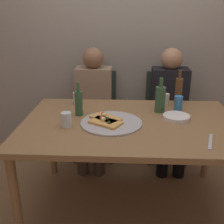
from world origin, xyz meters
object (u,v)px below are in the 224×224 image
(pizza_slice_last, at_px, (105,122))
(tumbler_far, at_px, (78,98))
(pizza_slice_extra, at_px, (106,118))
(table_knife, at_px, (210,142))
(pizza_tray, at_px, (111,123))
(beer_bottle, at_px, (179,90))
(guest_in_sweater, at_px, (93,102))
(plate_stack, at_px, (176,117))
(wine_glass, at_px, (165,99))
(chair_left, at_px, (95,108))
(soda_can, at_px, (178,103))
(chair_right, at_px, (167,110))
(dining_table, at_px, (130,131))
(wine_bottle, at_px, (160,99))
(tumbler_near, at_px, (66,120))
(water_bottle, at_px, (79,103))
(guest_in_beanie, at_px, (170,103))

(pizza_slice_last, bearing_deg, tumbler_far, 121.23)
(pizza_slice_extra, distance_m, table_knife, 0.74)
(pizza_tray, xyz_separation_m, tumbler_far, (-0.31, 0.41, 0.05))
(beer_bottle, height_order, guest_in_sweater, guest_in_sweater)
(pizza_slice_extra, xyz_separation_m, plate_stack, (0.53, 0.07, -0.01))
(beer_bottle, distance_m, wine_glass, 0.14)
(chair_left, xyz_separation_m, guest_in_sweater, (-0.00, -0.15, 0.13))
(soda_can, relative_size, chair_right, 0.14)
(pizza_slice_last, bearing_deg, dining_table, 21.64)
(beer_bottle, bearing_deg, wine_bottle, -130.84)
(dining_table, height_order, chair_right, chair_right)
(soda_can, height_order, guest_in_sweater, guest_in_sweater)
(dining_table, distance_m, guest_in_sweater, 0.84)
(beer_bottle, relative_size, guest_in_sweater, 0.25)
(chair_left, bearing_deg, pizza_slice_extra, 101.29)
(pizza_tray, bearing_deg, guest_in_sweater, 105.75)
(table_knife, bearing_deg, chair_right, -157.54)
(beer_bottle, relative_size, chair_left, 0.33)
(dining_table, relative_size, pizza_tray, 3.58)
(wine_bottle, xyz_separation_m, chair_left, (-0.60, 0.68, -0.34))
(tumbler_near, distance_m, plate_stack, 0.81)
(tumbler_near, relative_size, chair_right, 0.12)
(pizza_slice_last, height_order, guest_in_sweater, guest_in_sweater)
(wine_glass, xyz_separation_m, chair_right, (0.10, 0.51, -0.28))
(soda_can, xyz_separation_m, plate_stack, (-0.04, -0.18, -0.05))
(pizza_slice_last, bearing_deg, pizza_slice_extra, 92.87)
(dining_table, distance_m, plate_stack, 0.36)
(wine_bottle, bearing_deg, guest_in_sweater, 138.20)
(tumbler_near, height_order, chair_left, chair_left)
(soda_can, relative_size, plate_stack, 0.62)
(pizza_tray, bearing_deg, chair_right, 60.00)
(soda_can, bearing_deg, chair_left, 138.66)
(wine_bottle, distance_m, tumbler_far, 0.70)
(table_knife, bearing_deg, water_bottle, -96.57)
(pizza_slice_last, distance_m, table_knife, 0.71)
(pizza_slice_extra, bearing_deg, tumbler_far, 125.96)
(plate_stack, bearing_deg, pizza_tray, -166.92)
(soda_can, xyz_separation_m, guest_in_sweater, (-0.75, 0.51, -0.17))
(guest_in_beanie, bearing_deg, wine_bottle, 72.08)
(tumbler_far, xyz_separation_m, chair_left, (0.09, 0.53, -0.29))
(beer_bottle, height_order, chair_left, beer_bottle)
(pizza_tray, xyz_separation_m, pizza_slice_extra, (-0.04, 0.05, 0.02))
(wine_glass, height_order, table_knife, wine_glass)
(pizza_slice_last, bearing_deg, table_knife, -18.82)
(wine_glass, height_order, plate_stack, wine_glass)
(wine_bottle, distance_m, chair_right, 0.79)
(wine_bottle, xyz_separation_m, guest_in_sweater, (-0.60, 0.53, -0.22))
(pizza_slice_last, relative_size, guest_in_sweater, 0.22)
(pizza_slice_last, distance_m, tumbler_near, 0.27)
(pizza_tray, bearing_deg, tumbler_near, -167.33)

